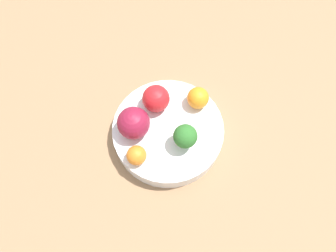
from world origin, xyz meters
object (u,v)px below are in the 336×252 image
at_px(bowl, 168,132).
at_px(apple_red, 156,99).
at_px(broccoli, 185,137).
at_px(orange_front, 137,155).
at_px(apple_green, 134,123).
at_px(orange_back, 198,98).

relative_size(bowl, apple_red, 4.06).
height_order(broccoli, apple_red, broccoli).
bearing_deg(apple_red, orange_front, 54.45).
distance_m(apple_green, orange_back, 0.14).
relative_size(apple_red, apple_green, 0.87).
bearing_deg(orange_back, apple_red, -15.73).
bearing_deg(bowl, orange_back, -155.57).
bearing_deg(apple_green, orange_front, 77.81).
relative_size(bowl, orange_front, 5.88).
bearing_deg(apple_red, orange_back, 164.27).
xyz_separation_m(broccoli, orange_back, (-0.05, -0.07, -0.01)).
relative_size(broccoli, orange_back, 1.34).
height_order(broccoli, orange_front, broccoli).
bearing_deg(orange_front, broccoli, -179.73).
xyz_separation_m(bowl, broccoli, (-0.02, 0.04, 0.05)).
height_order(broccoli, orange_back, broccoli).
bearing_deg(broccoli, orange_back, -126.26).
relative_size(bowl, apple_green, 3.52).
distance_m(bowl, orange_front, 0.09).
distance_m(broccoli, orange_back, 0.09).
xyz_separation_m(apple_red, orange_front, (0.07, 0.10, -0.01)).
relative_size(bowl, broccoli, 3.77).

